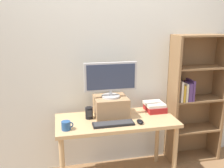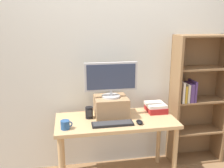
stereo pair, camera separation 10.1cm
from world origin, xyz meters
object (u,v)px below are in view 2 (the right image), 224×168
(book_stack, at_px, (156,107))
(desk_speaker, at_px, (89,113))
(desk, at_px, (116,127))
(computer_monitor, at_px, (111,79))
(riser_box, at_px, (111,106))
(keyboard, at_px, (113,124))
(coffee_mug, at_px, (65,125))
(computer_mouse, at_px, (140,122))
(bookshelf_unit, at_px, (196,99))

(book_stack, relative_size, desk_speaker, 1.90)
(desk, height_order, book_stack, book_stack)
(desk_speaker, bearing_deg, computer_monitor, 6.48)
(computer_monitor, relative_size, desk_speaker, 4.51)
(riser_box, height_order, keyboard, riser_box)
(book_stack, relative_size, coffee_mug, 2.04)
(keyboard, bearing_deg, riser_box, 83.78)
(coffee_mug, bearing_deg, riser_box, 27.94)
(computer_monitor, bearing_deg, desk, -71.56)
(desk, relative_size, computer_mouse, 12.14)
(computer_monitor, height_order, desk_speaker, computer_monitor)
(bookshelf_unit, bearing_deg, riser_box, -172.02)
(desk, distance_m, coffee_mug, 0.56)
(book_stack, bearing_deg, desk, -163.87)
(riser_box, height_order, desk_speaker, riser_box)
(computer_mouse, xyz_separation_m, desk_speaker, (-0.49, 0.23, 0.04))
(desk, distance_m, book_stack, 0.53)
(riser_box, distance_m, book_stack, 0.53)
(desk, xyz_separation_m, desk_speaker, (-0.28, 0.08, 0.15))
(coffee_mug, height_order, desk_speaker, desk_speaker)
(bookshelf_unit, relative_size, computer_mouse, 15.14)
(keyboard, xyz_separation_m, book_stack, (0.55, 0.28, 0.04))
(computer_monitor, xyz_separation_m, coffee_mug, (-0.49, -0.26, -0.37))
(desk, bearing_deg, computer_mouse, -36.55)
(riser_box, bearing_deg, coffee_mug, -152.06)
(computer_monitor, distance_m, keyboard, 0.47)
(computer_monitor, relative_size, keyboard, 1.35)
(keyboard, bearing_deg, computer_mouse, -3.52)
(riser_box, bearing_deg, computer_monitor, -90.00)
(keyboard, relative_size, computer_mouse, 3.99)
(desk, distance_m, computer_monitor, 0.52)
(desk, bearing_deg, coffee_mug, -163.56)
(computer_mouse, relative_size, book_stack, 0.44)
(desk, bearing_deg, riser_box, 108.20)
(desk, bearing_deg, desk_speaker, 164.53)
(bookshelf_unit, relative_size, desk_speaker, 12.67)
(computer_mouse, relative_size, desk_speaker, 0.84)
(desk, bearing_deg, bookshelf_unit, 13.80)
(desk, height_order, bookshelf_unit, bookshelf_unit)
(keyboard, bearing_deg, desk_speaker, 134.59)
(keyboard, bearing_deg, desk, 66.47)
(coffee_mug, bearing_deg, desk_speaker, 42.86)
(computer_mouse, distance_m, coffee_mug, 0.74)
(desk, relative_size, desk_speaker, 10.16)
(computer_monitor, xyz_separation_m, desk_speaker, (-0.24, -0.03, -0.35))
(keyboard, bearing_deg, book_stack, 27.14)
(computer_mouse, height_order, coffee_mug, coffee_mug)
(desk_speaker, bearing_deg, coffee_mug, -137.14)
(book_stack, bearing_deg, computer_mouse, -132.81)
(computer_mouse, relative_size, coffee_mug, 0.90)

